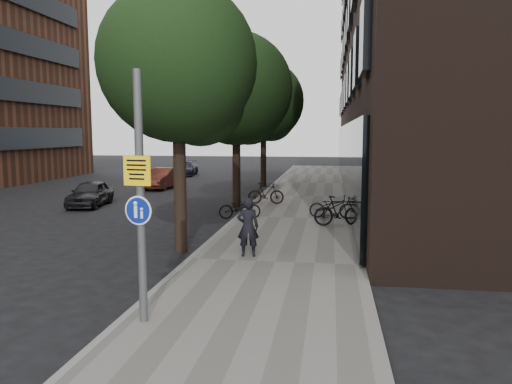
% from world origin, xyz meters
% --- Properties ---
extents(ground, '(120.00, 120.00, 0.00)m').
position_xyz_m(ground, '(0.00, 0.00, 0.00)').
color(ground, black).
rests_on(ground, ground).
extents(sidewalk, '(4.50, 60.00, 0.12)m').
position_xyz_m(sidewalk, '(0.25, 10.00, 0.06)').
color(sidewalk, slate).
rests_on(sidewalk, ground).
extents(curb_edge, '(0.15, 60.00, 0.13)m').
position_xyz_m(curb_edge, '(-2.00, 10.00, 0.07)').
color(curb_edge, slate).
rests_on(curb_edge, ground).
extents(building_right_dark_brick, '(12.00, 40.00, 18.00)m').
position_xyz_m(building_right_dark_brick, '(8.50, 22.00, 9.00)').
color(building_right_dark_brick, black).
rests_on(building_right_dark_brick, ground).
extents(street_tree_near, '(4.40, 4.40, 7.50)m').
position_xyz_m(street_tree_near, '(-2.53, 4.64, 5.11)').
color(street_tree_near, black).
rests_on(street_tree_near, ground).
extents(street_tree_mid, '(5.00, 5.00, 7.80)m').
position_xyz_m(street_tree_mid, '(-2.53, 13.14, 5.11)').
color(street_tree_mid, black).
rests_on(street_tree_mid, ground).
extents(street_tree_far, '(5.00, 5.00, 7.80)m').
position_xyz_m(street_tree_far, '(-2.53, 22.14, 5.11)').
color(street_tree_far, black).
rests_on(street_tree_far, ground).
extents(signpost, '(0.50, 0.14, 4.32)m').
position_xyz_m(signpost, '(-1.58, -1.01, 2.30)').
color(signpost, '#595B5E').
rests_on(signpost, sidewalk).
extents(pedestrian, '(0.63, 0.47, 1.58)m').
position_xyz_m(pedestrian, '(-0.53, 3.77, 0.91)').
color(pedestrian, black).
rests_on(pedestrian, sidewalk).
extents(parked_bike_facade_near, '(1.77, 0.74, 0.91)m').
position_xyz_m(parked_bike_facade_near, '(1.68, 10.04, 0.57)').
color(parked_bike_facade_near, black).
rests_on(parked_bike_facade_near, sidewalk).
extents(parked_bike_facade_far, '(1.82, 0.79, 1.06)m').
position_xyz_m(parked_bike_facade_far, '(1.92, 8.51, 0.65)').
color(parked_bike_facade_far, black).
rests_on(parked_bike_facade_far, sidewalk).
extents(parked_bike_curb_near, '(1.68, 0.99, 0.84)m').
position_xyz_m(parked_bike_curb_near, '(-1.80, 9.45, 0.54)').
color(parked_bike_curb_near, black).
rests_on(parked_bike_curb_near, sidewalk).
extents(parked_bike_curb_far, '(1.68, 0.63, 0.99)m').
position_xyz_m(parked_bike_curb_far, '(-1.32, 13.44, 0.61)').
color(parked_bike_curb_far, black).
rests_on(parked_bike_curb_far, sidewalk).
extents(parked_car_near, '(1.82, 3.60, 1.18)m').
position_xyz_m(parked_car_near, '(-9.34, 12.35, 0.59)').
color(parked_car_near, black).
rests_on(parked_car_near, ground).
extents(parked_car_mid, '(1.68, 3.86, 1.24)m').
position_xyz_m(parked_car_mid, '(-8.43, 19.78, 0.62)').
color(parked_car_mid, '#4E1E16').
rests_on(parked_car_mid, ground).
extents(parked_car_far, '(1.92, 3.92, 1.10)m').
position_xyz_m(parked_car_far, '(-9.71, 28.90, 0.55)').
color(parked_car_far, black).
rests_on(parked_car_far, ground).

